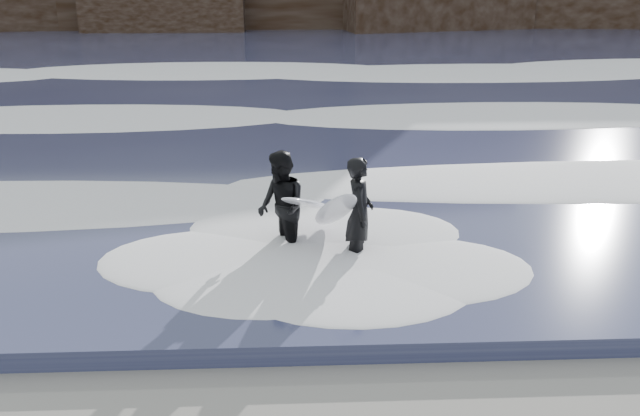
# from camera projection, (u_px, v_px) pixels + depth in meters

# --- Properties ---
(sea) EXTENTS (90.00, 52.00, 0.30)m
(sea) POSITION_uv_depth(u_px,v_px,m) (295.00, 61.00, 33.53)
(sea) COLOR #313555
(sea) RESTS_ON ground
(foam_near) EXTENTS (60.00, 3.20, 0.20)m
(foam_near) POSITION_uv_depth(u_px,v_px,m) (308.00, 190.00, 14.66)
(foam_near) COLOR white
(foam_near) RESTS_ON sea
(foam_mid) EXTENTS (60.00, 4.00, 0.24)m
(foam_mid) POSITION_uv_depth(u_px,v_px,m) (301.00, 115.00, 21.22)
(foam_mid) COLOR white
(foam_mid) RESTS_ON sea
(foam_far) EXTENTS (60.00, 4.80, 0.30)m
(foam_far) POSITION_uv_depth(u_px,v_px,m) (297.00, 68.00, 29.67)
(foam_far) COLOR white
(foam_far) RESTS_ON sea
(surfer_left) EXTENTS (1.08, 1.96, 1.91)m
(surfer_left) POSITION_uv_depth(u_px,v_px,m) (355.00, 213.00, 11.75)
(surfer_left) COLOR black
(surfer_left) RESTS_ON ground
(surfer_right) EXTENTS (1.53, 2.18, 1.92)m
(surfer_right) POSITION_uv_depth(u_px,v_px,m) (284.00, 207.00, 11.99)
(surfer_right) COLOR black
(surfer_right) RESTS_ON ground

